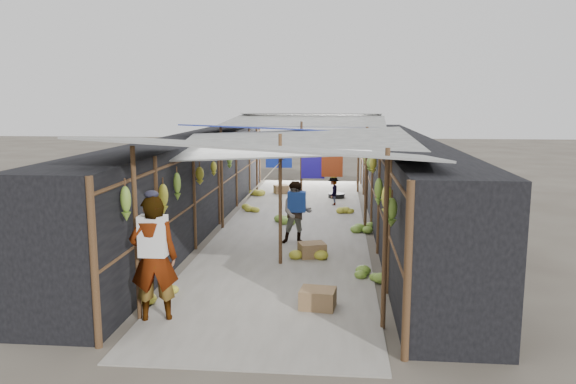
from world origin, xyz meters
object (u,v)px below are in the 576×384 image
(vendor_elderly, at_px, (154,259))
(vendor_seated, at_px, (333,191))
(shopper_blue, at_px, (297,213))
(crate_near, at_px, (318,299))
(black_basin, at_px, (336,196))

(vendor_elderly, bearing_deg, vendor_seated, -119.76)
(shopper_blue, height_order, vendor_seated, shopper_blue)
(crate_near, relative_size, shopper_blue, 0.38)
(black_basin, xyz_separation_m, shopper_blue, (-0.86, -6.05, 0.64))
(crate_near, bearing_deg, black_basin, 95.83)
(crate_near, distance_m, shopper_blue, 4.08)
(black_basin, relative_size, shopper_blue, 0.38)
(crate_near, relative_size, vendor_elderly, 0.29)
(vendor_seated, bearing_deg, shopper_blue, -3.51)
(vendor_elderly, xyz_separation_m, shopper_blue, (1.75, 4.65, -0.23))
(shopper_blue, distance_m, vendor_seated, 4.80)
(crate_near, xyz_separation_m, black_basin, (0.22, 10.04, -0.08))
(shopper_blue, bearing_deg, crate_near, -87.51)
(black_basin, bearing_deg, shopper_blue, -98.11)
(crate_near, bearing_deg, vendor_elderly, -157.39)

